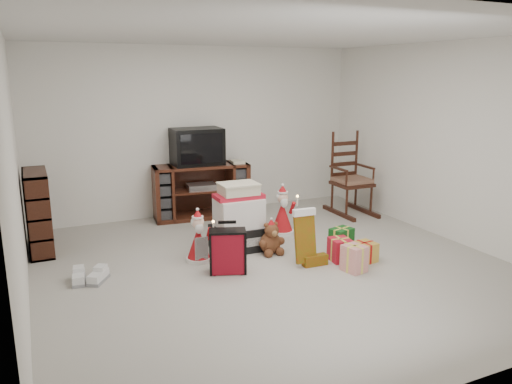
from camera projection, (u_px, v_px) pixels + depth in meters
room at (274, 156)px, 5.29m from camera, size 5.01×5.01×2.51m
tv_stand at (201, 191)px, 7.41m from camera, size 1.44×0.65×0.80m
bookshelf at (38, 213)px, 5.96m from camera, size 0.27×0.80×0.98m
rocking_chair at (349, 185)px, 7.64m from camera, size 0.53×0.86×1.30m
gift_pile at (239, 221)px, 6.06m from camera, size 0.65×0.48×0.81m
red_suitcase at (228, 251)px, 5.35m from camera, size 0.41×0.31×0.56m
stocking at (305, 237)px, 5.53m from camera, size 0.31×0.15×0.66m
teddy_bear at (271, 240)px, 5.94m from camera, size 0.26×0.23×0.38m
santa_figurine at (282, 215)px, 6.68m from camera, size 0.33×0.31×0.67m
mrs_claus_figurine at (198, 241)px, 5.70m from camera, size 0.30×0.28×0.61m
sneaker_pair at (89, 277)px, 5.15m from camera, size 0.41×0.32×0.11m
gift_cluster at (349, 251)px, 5.71m from camera, size 0.52×0.80×0.24m
crt_television at (197, 146)px, 7.29m from camera, size 0.74×0.54×0.53m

